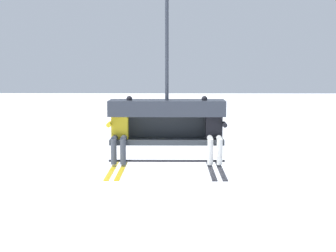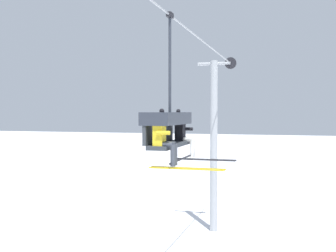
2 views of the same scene
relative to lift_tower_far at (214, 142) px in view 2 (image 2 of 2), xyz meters
name	(u,v)px [view 2 (image 2 of 2)]	position (x,y,z in m)	size (l,w,h in m)	color
lift_tower_far	(214,142)	(0.00, 0.00, 0.00)	(0.36, 1.88, 8.49)	#9EA3A8
lift_cable	(185,27)	(-8.91, -0.78, 3.80)	(19.82, 0.05, 0.05)	#9EA3A8
chairlift_chair	(167,123)	(-10.45, -0.71, 1.17)	(2.25, 0.74, 3.58)	#33383D
skier_yellow	(165,138)	(-11.36, -0.92, 0.87)	(0.48, 1.70, 1.34)	yellow
skier_black	(185,134)	(-9.55, -0.92, 0.87)	(0.48, 1.70, 1.34)	black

